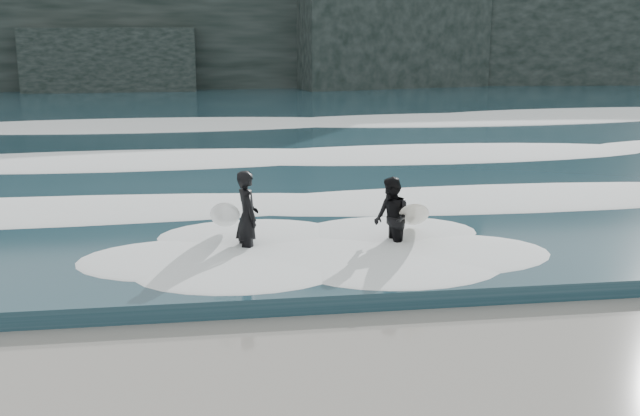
{
  "coord_description": "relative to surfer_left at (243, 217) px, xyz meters",
  "views": [
    {
      "loc": [
        -2.89,
        -8.22,
        4.29
      ],
      "look_at": [
        -0.77,
        5.81,
        1.0
      ],
      "focal_mm": 45.0,
      "sensor_mm": 36.0,
      "label": 1
    }
  ],
  "objects": [
    {
      "name": "surfer_left",
      "position": [
        0.0,
        0.0,
        0.0
      ],
      "size": [
        0.97,
        1.88,
        1.71
      ],
      "color": "black",
      "rests_on": "ground"
    },
    {
      "name": "surfer_right",
      "position": [
        2.78,
        -0.18,
        -0.08
      ],
      "size": [
        1.26,
        2.03,
        1.54
      ],
      "color": "black",
      "rests_on": "ground"
    },
    {
      "name": "foam_near",
      "position": [
        2.17,
        3.1,
        -0.46
      ],
      "size": [
        60.0,
        3.2,
        0.2
      ],
      "primitive_type": "ellipsoid",
      "color": "white",
      "rests_on": "sea"
    },
    {
      "name": "foam_mid",
      "position": [
        2.17,
        10.1,
        -0.44
      ],
      "size": [
        60.0,
        4.0,
        0.24
      ],
      "primitive_type": "ellipsoid",
      "color": "white",
      "rests_on": "sea"
    },
    {
      "name": "sea",
      "position": [
        2.17,
        23.1,
        -0.71
      ],
      "size": [
        90.0,
        52.0,
        0.3
      ],
      "primitive_type": "cube",
      "color": "#1C3944",
      "rests_on": "ground"
    },
    {
      "name": "ground",
      "position": [
        2.17,
        -5.9,
        -0.86
      ],
      "size": [
        120.0,
        120.0,
        0.0
      ],
      "primitive_type": "plane",
      "color": "#835D4B",
      "rests_on": "ground"
    },
    {
      "name": "headland",
      "position": [
        2.17,
        40.1,
        4.14
      ],
      "size": [
        70.0,
        9.0,
        10.0
      ],
      "primitive_type": "cube",
      "color": "black",
      "rests_on": "ground"
    },
    {
      "name": "foam_far",
      "position": [
        2.17,
        19.1,
        -0.41
      ],
      "size": [
        60.0,
        4.8,
        0.3
      ],
      "primitive_type": "ellipsoid",
      "color": "white",
      "rests_on": "sea"
    }
  ]
}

